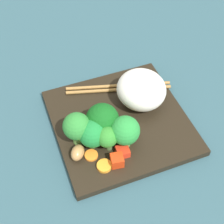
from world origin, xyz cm
name	(u,v)px	position (x,y,z in cm)	size (l,w,h in cm)	color
ground_plane	(120,127)	(0.00, 0.00, -1.00)	(110.00, 110.00, 2.00)	#2E525D
square_plate	(120,122)	(0.00, 0.00, 0.68)	(24.26, 24.26, 1.36)	black
rice_mound	(141,90)	(2.94, -5.19, 4.78)	(9.11, 9.46, 6.83)	white
broccoli_floret_0	(77,127)	(-2.24, 8.57, 5.48)	(4.78, 4.78, 6.79)	#679E45
broccoli_floret_1	(102,120)	(-1.92, 3.97, 5.13)	(5.85, 5.85, 6.86)	#52A049
broccoli_floret_2	(93,134)	(-3.77, 6.31, 4.60)	(4.94, 4.94, 5.78)	#529239
broccoli_floret_3	(107,137)	(-5.38, 4.20, 4.70)	(3.66, 3.66, 5.37)	#6AA254
broccoli_floret_4	(125,131)	(-5.35, 1.06, 5.11)	(5.08, 5.08, 6.46)	#73AB4B
carrot_slice_0	(81,126)	(0.69, 7.41, 1.60)	(2.05, 2.05, 0.47)	orange
carrot_slice_1	(117,129)	(-2.15, 1.29, 1.74)	(2.15, 2.15, 0.75)	orange
carrot_slice_2	(100,120)	(0.93, 3.70, 1.61)	(2.25, 2.25, 0.49)	orange
carrot_slice_3	(104,166)	(-8.69, 5.86, 1.67)	(2.52, 2.52, 0.62)	orange
carrot_slice_4	(91,155)	(-5.96, 7.32, 1.57)	(2.31, 2.31, 0.40)	orange
carrot_slice_5	(112,138)	(-3.68, 2.74, 1.68)	(2.06, 2.06, 0.64)	orange
pepper_chunk_0	(123,152)	(-7.26, 2.10, 2.09)	(2.08, 2.19, 1.45)	red
pepper_chunk_1	(117,160)	(-8.76, 3.64, 2.37)	(2.07, 2.09, 2.00)	red
chicken_piece_0	(129,129)	(-3.32, -0.51, 2.45)	(3.38, 2.94, 2.18)	tan
chicken_piece_1	(78,153)	(-5.27, 9.46, 2.47)	(3.10, 2.17, 2.21)	#B6834C
chicken_piece_2	(91,133)	(-1.88, 6.09, 2.25)	(2.86, 2.30, 1.77)	tan
chopstick_pair	(118,88)	(7.56, -2.30, 1.70)	(6.73, 20.84, 0.68)	olive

